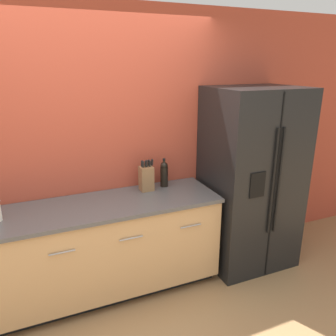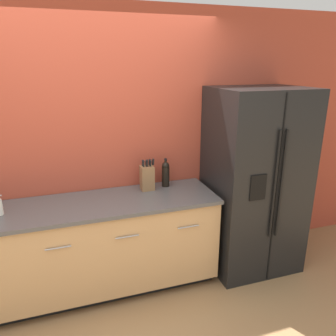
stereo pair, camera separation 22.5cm
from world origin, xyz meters
The scene contains 5 objects.
wall_back centered at (0.00, 1.17, 1.30)m, with size 10.00×0.05×2.60m.
counter_unit centered at (-0.08, 0.83, 0.46)m, with size 2.33×0.64×0.91m.
refrigerator centered at (1.57, 0.78, 0.93)m, with size 0.90×0.75×1.87m.
knife_block centered at (0.50, 0.98, 1.03)m, with size 0.14×0.12×0.31m.
wine_bottle centered at (0.70, 1.01, 1.04)m, with size 0.08×0.08×0.29m.
Camera 1 is at (-0.45, -1.83, 2.09)m, focal length 35.00 mm.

